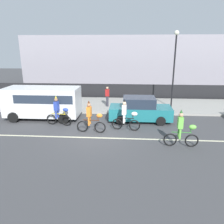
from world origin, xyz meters
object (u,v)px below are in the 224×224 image
parade_cyclist_orange (91,119)px  parade_cyclist_zebra (126,117)px  parade_cyclist_lime (182,131)px  street_lamp_post (175,58)px  pedestrian_onlooker (107,96)px  parade_cyclist_cobalt (59,112)px  parked_van_white (44,101)px  parked_car_teal (140,110)px

parade_cyclist_orange → parade_cyclist_zebra: bearing=14.5°
parade_cyclist_lime → street_lamp_post: street_lamp_post is taller
parade_cyclist_zebra → parade_cyclist_lime: size_ratio=1.00×
street_lamp_post → parade_cyclist_orange: bearing=-135.3°
parade_cyclist_orange → pedestrian_onlooker: parade_cyclist_orange is taller
parade_cyclist_cobalt → parade_cyclist_zebra: bearing=-7.8°
parade_cyclist_orange → street_lamp_post: size_ratio=0.33×
parade_cyclist_cobalt → parked_van_white: 1.97m
parade_cyclist_zebra → pedestrian_onlooker: (-1.56, 4.90, 0.17)m
parade_cyclist_lime → street_lamp_post: bearing=83.3°
parade_cyclist_lime → pedestrian_onlooker: size_ratio=1.19×
parade_cyclist_zebra → parade_cyclist_lime: (2.77, -2.09, 0.00)m
parade_cyclist_cobalt → parked_van_white: size_ratio=0.38×
street_lamp_post → pedestrian_onlooker: (-5.17, -0.13, -2.97)m
parade_cyclist_cobalt → parked_van_white: (-1.41, 1.30, 0.44)m
parade_cyclist_cobalt → street_lamp_post: size_ratio=0.33×
pedestrian_onlooker → parade_cyclist_lime: bearing=-58.2°
street_lamp_post → pedestrian_onlooker: 5.97m
parade_cyclist_lime → pedestrian_onlooker: 8.23m
parade_cyclist_lime → parked_van_white: parked_van_white is taller
parade_cyclist_zebra → parked_van_white: bearing=161.6°
street_lamp_post → parade_cyclist_cobalt: bearing=-150.6°
pedestrian_onlooker → parade_cyclist_cobalt: bearing=-122.0°
parade_cyclist_cobalt → parade_cyclist_orange: bearing=-26.0°
parade_cyclist_lime → parked_car_teal: bearing=115.5°
parade_cyclist_orange → parade_cyclist_lime: 5.03m
parade_cyclist_orange → parked_van_white: (-3.67, 2.40, 0.44)m
parade_cyclist_cobalt → parade_cyclist_orange: same height
parked_van_white → parade_cyclist_lime: bearing=-25.2°
parade_cyclist_lime → pedestrian_onlooker: parade_cyclist_lime is taller
parade_cyclist_orange → pedestrian_onlooker: 5.44m
parade_cyclist_orange → parade_cyclist_zebra: size_ratio=1.00×
pedestrian_onlooker → parade_cyclist_orange: bearing=-94.7°
parked_van_white → street_lamp_post: street_lamp_post is taller
parade_cyclist_orange → parade_cyclist_zebra: (2.01, 0.52, 0.00)m
parade_cyclist_cobalt → pedestrian_onlooker: parade_cyclist_cobalt is taller
parade_cyclist_cobalt → pedestrian_onlooker: size_ratio=1.19×
parked_van_white → parked_car_teal: parked_van_white is taller
parade_cyclist_orange → pedestrian_onlooker: (0.44, 5.42, 0.17)m
parade_cyclist_cobalt → parade_cyclist_zebra: size_ratio=1.00×
parade_cyclist_lime → parked_van_white: size_ratio=0.38×
parked_car_teal → parade_cyclist_orange: bearing=-141.6°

